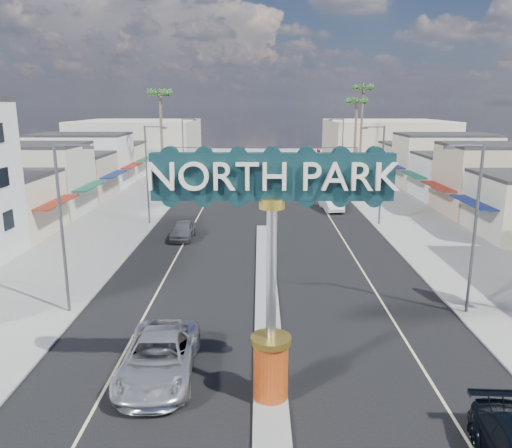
{
  "coord_description": "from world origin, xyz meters",
  "views": [
    {
      "loc": [
        -0.44,
        -14.77,
        10.92
      ],
      "look_at": [
        -0.61,
        11.14,
        4.64
      ],
      "focal_mm": 35.0,
      "sensor_mm": 36.0,
      "label": 1
    }
  ],
  "objects_px": {
    "palm_right_far": "(363,93)",
    "car_parked_right": "(331,202)",
    "streetlight_r_mid": "(380,170)",
    "car_parked_left": "(183,230)",
    "traffic_signal_right": "(341,161)",
    "streetlight_l_near": "(64,221)",
    "suv_left": "(159,357)",
    "palm_left_far": "(160,99)",
    "streetlight_l_far": "(184,149)",
    "palm_right_mid": "(357,106)",
    "gateway_sign": "(272,250)",
    "streetlight_l_mid": "(149,170)",
    "traffic_signal_left": "(185,161)",
    "streetlight_r_far": "(341,149)",
    "streetlight_r_near": "(472,221)"
  },
  "relations": [
    {
      "from": "streetlight_r_far",
      "to": "palm_right_mid",
      "type": "bearing_deg",
      "value": 57.31
    },
    {
      "from": "traffic_signal_left",
      "to": "suv_left",
      "type": "xyz_separation_m",
      "value": [
        4.66,
        -40.37,
        -3.41
      ]
    },
    {
      "from": "palm_left_far",
      "to": "palm_right_far",
      "type": "relative_size",
      "value": 0.93
    },
    {
      "from": "car_parked_right",
      "to": "streetlight_l_mid",
      "type": "bearing_deg",
      "value": -165.05
    },
    {
      "from": "traffic_signal_right",
      "to": "palm_right_far",
      "type": "relative_size",
      "value": 0.43
    },
    {
      "from": "gateway_sign",
      "to": "streetlight_r_mid",
      "type": "distance_m",
      "value": 29.91
    },
    {
      "from": "traffic_signal_right",
      "to": "suv_left",
      "type": "height_order",
      "value": "traffic_signal_right"
    },
    {
      "from": "streetlight_l_far",
      "to": "streetlight_r_mid",
      "type": "xyz_separation_m",
      "value": [
        20.87,
        -22.0,
        0.0
      ]
    },
    {
      "from": "palm_left_far",
      "to": "streetlight_r_near",
      "type": "bearing_deg",
      "value": -59.64
    },
    {
      "from": "traffic_signal_right",
      "to": "streetlight_r_near",
      "type": "height_order",
      "value": "streetlight_r_near"
    },
    {
      "from": "palm_right_far",
      "to": "streetlight_l_mid",
      "type": "bearing_deg",
      "value": -128.48
    },
    {
      "from": "traffic_signal_right",
      "to": "palm_right_mid",
      "type": "relative_size",
      "value": 0.5
    },
    {
      "from": "traffic_signal_left",
      "to": "streetlight_l_near",
      "type": "bearing_deg",
      "value": -92.1
    },
    {
      "from": "streetlight_r_mid",
      "to": "palm_right_mid",
      "type": "relative_size",
      "value": 0.74
    },
    {
      "from": "streetlight_l_mid",
      "to": "palm_right_mid",
      "type": "bearing_deg",
      "value": 47.97
    },
    {
      "from": "streetlight_r_near",
      "to": "streetlight_r_far",
      "type": "bearing_deg",
      "value": 90.0
    },
    {
      "from": "traffic_signal_left",
      "to": "traffic_signal_right",
      "type": "xyz_separation_m",
      "value": [
        18.37,
        0.0,
        0.0
      ]
    },
    {
      "from": "streetlight_l_near",
      "to": "car_parked_right",
      "type": "xyz_separation_m",
      "value": [
        17.54,
        26.54,
        -4.25
      ]
    },
    {
      "from": "palm_right_mid",
      "to": "palm_right_far",
      "type": "relative_size",
      "value": 0.86
    },
    {
      "from": "suv_left",
      "to": "car_parked_left",
      "type": "relative_size",
      "value": 1.44
    },
    {
      "from": "streetlight_l_near",
      "to": "suv_left",
      "type": "height_order",
      "value": "streetlight_l_near"
    },
    {
      "from": "streetlight_l_far",
      "to": "palm_right_far",
      "type": "xyz_separation_m",
      "value": [
        25.43,
        10.0,
        7.32
      ]
    },
    {
      "from": "car_parked_right",
      "to": "palm_left_far",
      "type": "bearing_deg",
      "value": 140.7
    },
    {
      "from": "traffic_signal_right",
      "to": "streetlight_r_mid",
      "type": "height_order",
      "value": "streetlight_r_mid"
    },
    {
      "from": "car_parked_left",
      "to": "streetlight_l_far",
      "type": "bearing_deg",
      "value": 100.03
    },
    {
      "from": "palm_right_mid",
      "to": "suv_left",
      "type": "distance_m",
      "value": 56.07
    },
    {
      "from": "gateway_sign",
      "to": "palm_left_far",
      "type": "xyz_separation_m",
      "value": [
        -13.0,
        48.02,
        5.57
      ]
    },
    {
      "from": "traffic_signal_left",
      "to": "streetlight_r_far",
      "type": "xyz_separation_m",
      "value": [
        19.62,
        8.01,
        0.79
      ]
    },
    {
      "from": "streetlight_l_mid",
      "to": "streetlight_r_far",
      "type": "height_order",
      "value": "same"
    },
    {
      "from": "streetlight_r_far",
      "to": "palm_left_far",
      "type": "distance_m",
      "value": 24.38
    },
    {
      "from": "traffic_signal_left",
      "to": "streetlight_l_mid",
      "type": "distance_m",
      "value": 14.07
    },
    {
      "from": "gateway_sign",
      "to": "traffic_signal_right",
      "type": "bearing_deg",
      "value": 77.67
    },
    {
      "from": "streetlight_l_far",
      "to": "streetlight_r_mid",
      "type": "bearing_deg",
      "value": -46.52
    },
    {
      "from": "palm_left_far",
      "to": "suv_left",
      "type": "distance_m",
      "value": 48.32
    },
    {
      "from": "streetlight_r_near",
      "to": "suv_left",
      "type": "xyz_separation_m",
      "value": [
        -14.95,
        -6.37,
        -4.2
      ]
    },
    {
      "from": "gateway_sign",
      "to": "suv_left",
      "type": "distance_m",
      "value": 6.98
    },
    {
      "from": "streetlight_r_mid",
      "to": "car_parked_left",
      "type": "height_order",
      "value": "streetlight_r_mid"
    },
    {
      "from": "streetlight_r_mid",
      "to": "gateway_sign",
      "type": "bearing_deg",
      "value": -110.42
    },
    {
      "from": "palm_left_far",
      "to": "streetlight_l_near",
      "type": "bearing_deg",
      "value": -86.33
    },
    {
      "from": "gateway_sign",
      "to": "palm_right_mid",
      "type": "relative_size",
      "value": 0.76
    },
    {
      "from": "car_parked_right",
      "to": "streetlight_l_far",
      "type": "bearing_deg",
      "value": 133.11
    },
    {
      "from": "palm_right_far",
      "to": "suv_left",
      "type": "bearing_deg",
      "value": -108.49
    },
    {
      "from": "traffic_signal_right",
      "to": "palm_left_far",
      "type": "height_order",
      "value": "palm_left_far"
    },
    {
      "from": "streetlight_l_far",
      "to": "traffic_signal_left",
      "type": "bearing_deg",
      "value": -81.14
    },
    {
      "from": "palm_right_far",
      "to": "palm_right_mid",
      "type": "bearing_deg",
      "value": -108.43
    },
    {
      "from": "traffic_signal_right",
      "to": "palm_right_mid",
      "type": "xyz_separation_m",
      "value": [
        3.82,
        12.01,
        6.33
      ]
    },
    {
      "from": "streetlight_r_mid",
      "to": "car_parked_right",
      "type": "height_order",
      "value": "streetlight_r_mid"
    },
    {
      "from": "palm_right_far",
      "to": "car_parked_right",
      "type": "relative_size",
      "value": 2.84
    },
    {
      "from": "streetlight_l_mid",
      "to": "streetlight_l_far",
      "type": "bearing_deg",
      "value": 90.0
    },
    {
      "from": "palm_right_far",
      "to": "suv_left",
      "type": "xyz_separation_m",
      "value": [
        -19.52,
        -58.37,
        -11.52
      ]
    }
  ]
}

